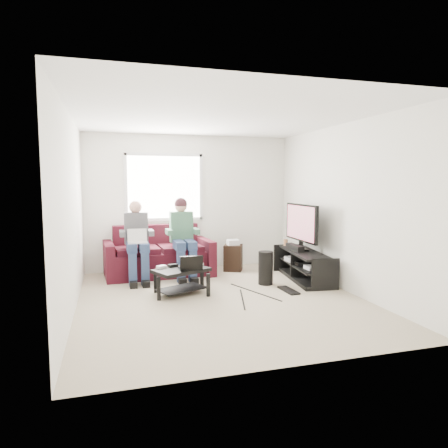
% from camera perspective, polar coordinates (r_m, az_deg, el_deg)
% --- Properties ---
extents(floor, '(4.50, 4.50, 0.00)m').
position_cam_1_polar(floor, '(5.92, -0.46, -10.67)').
color(floor, tan).
rests_on(floor, ground).
extents(ceiling, '(4.50, 4.50, 0.00)m').
position_cam_1_polar(ceiling, '(5.74, -0.48, 15.06)').
color(ceiling, white).
rests_on(ceiling, wall_back).
extents(wall_back, '(4.50, 0.00, 4.50)m').
position_cam_1_polar(wall_back, '(7.87, -4.88, 3.09)').
color(wall_back, silver).
rests_on(wall_back, floor).
extents(wall_front, '(4.50, 0.00, 4.50)m').
position_cam_1_polar(wall_front, '(3.57, 9.26, -0.45)').
color(wall_front, silver).
rests_on(wall_front, floor).
extents(wall_left, '(0.00, 4.50, 4.50)m').
position_cam_1_polar(wall_left, '(5.49, -21.01, 1.46)').
color(wall_left, silver).
rests_on(wall_left, floor).
extents(wall_right, '(0.00, 4.50, 4.50)m').
position_cam_1_polar(wall_right, '(6.51, 16.76, 2.25)').
color(wall_right, silver).
rests_on(wall_right, floor).
extents(window, '(1.48, 0.04, 1.28)m').
position_cam_1_polar(window, '(7.76, -8.51, 5.22)').
color(window, white).
rests_on(window, wall_back).
extents(sofa, '(1.96, 1.01, 0.90)m').
position_cam_1_polar(sofa, '(7.45, -9.36, -4.65)').
color(sofa, '#411018').
rests_on(sofa, floor).
extents(person_left, '(0.40, 0.71, 1.37)m').
position_cam_1_polar(person_left, '(7.01, -12.34, -1.83)').
color(person_left, navy).
rests_on(person_left, sofa).
extents(person_right, '(0.40, 0.71, 1.42)m').
position_cam_1_polar(person_right, '(7.12, -5.92, -1.12)').
color(person_right, navy).
rests_on(person_right, sofa).
extents(laptop_silver, '(0.32, 0.23, 0.24)m').
position_cam_1_polar(laptop_silver, '(6.83, -12.24, -2.16)').
color(laptop_silver, silver).
rests_on(laptop_silver, person_left).
extents(coffee_table, '(0.92, 0.76, 0.40)m').
position_cam_1_polar(coffee_table, '(6.11, -6.11, -7.35)').
color(coffee_table, black).
rests_on(coffee_table, floor).
extents(laptop_black, '(0.41, 0.37, 0.24)m').
position_cam_1_polar(laptop_black, '(6.00, -4.87, -5.35)').
color(laptop_black, black).
rests_on(laptop_black, coffee_table).
extents(controller_a, '(0.17, 0.14, 0.04)m').
position_cam_1_polar(controller_a, '(6.16, -8.90, -6.07)').
color(controller_a, silver).
rests_on(controller_a, coffee_table).
extents(controller_b, '(0.16, 0.13, 0.04)m').
position_cam_1_polar(controller_b, '(6.24, -7.32, -5.89)').
color(controller_b, black).
rests_on(controller_b, coffee_table).
extents(controller_c, '(0.17, 0.14, 0.04)m').
position_cam_1_polar(controller_c, '(6.28, -3.65, -5.77)').
color(controller_c, gray).
rests_on(controller_c, coffee_table).
extents(tv_stand, '(0.64, 1.58, 0.51)m').
position_cam_1_polar(tv_stand, '(7.13, 11.25, -6.01)').
color(tv_stand, black).
rests_on(tv_stand, floor).
extents(tv, '(0.12, 1.10, 0.81)m').
position_cam_1_polar(tv, '(7.11, 10.99, -0.01)').
color(tv, black).
rests_on(tv, tv_stand).
extents(soundbar, '(0.12, 0.50, 0.10)m').
position_cam_1_polar(soundbar, '(7.11, 10.08, -3.32)').
color(soundbar, black).
rests_on(soundbar, tv_stand).
extents(drink_cup, '(0.08, 0.08, 0.12)m').
position_cam_1_polar(drink_cup, '(7.61, 8.80, -2.61)').
color(drink_cup, '#B0754C').
rests_on(drink_cup, tv_stand).
extents(console_white, '(0.30, 0.22, 0.06)m').
position_cam_1_polar(console_white, '(6.77, 12.82, -6.06)').
color(console_white, silver).
rests_on(console_white, tv_stand).
extents(console_grey, '(0.34, 0.26, 0.08)m').
position_cam_1_polar(console_grey, '(7.38, 10.20, -4.94)').
color(console_grey, gray).
rests_on(console_grey, tv_stand).
extents(console_black, '(0.38, 0.30, 0.07)m').
position_cam_1_polar(console_black, '(7.07, 11.45, -5.48)').
color(console_black, black).
rests_on(console_black, tv_stand).
extents(subwoofer, '(0.24, 0.24, 0.55)m').
position_cam_1_polar(subwoofer, '(6.71, 5.97, -6.26)').
color(subwoofer, black).
rests_on(subwoofer, floor).
extents(keyboard_floor, '(0.18, 0.49, 0.03)m').
position_cam_1_polar(keyboard_floor, '(6.40, 9.19, -9.33)').
color(keyboard_floor, black).
rests_on(keyboard_floor, floor).
extents(end_table, '(0.33, 0.33, 0.60)m').
position_cam_1_polar(end_table, '(7.71, 1.32, -4.68)').
color(end_table, black).
rests_on(end_table, floor).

